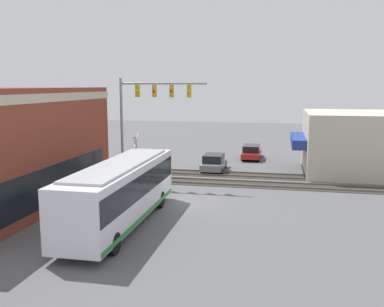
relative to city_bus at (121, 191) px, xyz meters
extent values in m
plane|color=#565659|center=(4.85, -2.80, -1.86)|extent=(120.00, 120.00, 0.00)
cube|color=beige|center=(1.95, 4.85, 4.81)|extent=(15.63, 0.36, 0.50)
cube|color=black|center=(1.95, 4.75, -0.16)|extent=(12.96, 0.12, 2.20)
cube|color=beige|center=(17.38, -14.03, 0.70)|extent=(9.46, 7.45, 5.13)
cube|color=navy|center=(17.38, -9.75, 0.74)|extent=(6.62, 1.20, 0.80)
cube|color=silver|center=(0.01, 0.00, -0.02)|extent=(11.48, 2.55, 2.82)
cube|color=black|center=(0.01, 0.00, 0.40)|extent=(11.25, 2.59, 1.19)
cube|color=#288438|center=(0.01, 0.00, -1.26)|extent=(11.25, 2.58, 0.24)
cube|color=#A5A8AA|center=(0.01, 0.00, 1.45)|extent=(9.76, 2.17, 0.12)
cylinder|color=black|center=(3.55, 0.00, -1.36)|extent=(1.00, 2.57, 1.00)
cylinder|color=black|center=(-3.93, 0.00, -1.36)|extent=(1.00, 2.57, 1.00)
cylinder|color=gray|center=(9.50, 3.51, 2.09)|extent=(0.20, 0.20, 7.91)
cylinder|color=gray|center=(9.50, 0.28, 5.65)|extent=(0.16, 6.47, 0.16)
cube|color=gold|center=(9.50, 2.22, 5.10)|extent=(0.30, 0.27, 0.90)
sphere|color=yellow|center=(9.34, 2.22, 5.10)|extent=(0.20, 0.20, 0.20)
cube|color=gold|center=(9.50, 0.92, 5.10)|extent=(0.30, 0.27, 0.90)
sphere|color=red|center=(9.34, 0.92, 5.10)|extent=(0.20, 0.20, 0.20)
cube|color=gold|center=(9.50, -0.37, 5.10)|extent=(0.30, 0.27, 0.90)
sphere|color=red|center=(9.34, -0.37, 5.10)|extent=(0.20, 0.20, 0.20)
cube|color=gold|center=(9.50, -1.66, 5.10)|extent=(0.30, 0.27, 0.90)
sphere|color=yellow|center=(9.34, -1.66, 5.10)|extent=(0.20, 0.20, 0.20)
cylinder|color=gray|center=(9.23, 2.34, -0.06)|extent=(0.14, 0.14, 3.60)
cube|color=white|center=(9.23, 2.34, 1.24)|extent=(1.41, 0.06, 1.41)
cube|color=white|center=(9.23, 2.34, 1.24)|extent=(1.41, 0.06, 1.41)
cylinder|color=#38383A|center=(9.23, 2.34, 0.44)|extent=(0.08, 0.90, 0.08)
sphere|color=red|center=(9.18, 1.89, 0.44)|extent=(0.28, 0.28, 0.28)
sphere|color=red|center=(9.18, 2.79, 0.44)|extent=(0.28, 0.28, 0.28)
cube|color=#332D28|center=(10.85, -2.80, -1.84)|extent=(2.60, 60.00, 0.03)
cube|color=#6B6056|center=(10.13, -2.80, -1.78)|extent=(0.07, 60.00, 0.15)
cube|color=#6B6056|center=(11.56, -2.80, -1.78)|extent=(0.07, 60.00, 0.15)
cube|color=#332D28|center=(14.05, -2.80, -1.84)|extent=(2.60, 60.00, 0.03)
cube|color=#6B6056|center=(13.33, -2.80, -1.78)|extent=(0.07, 60.00, 0.15)
cube|color=#6B6056|center=(14.76, -2.80, -1.78)|extent=(0.07, 60.00, 0.15)
cube|color=slate|center=(15.51, -2.60, -1.33)|extent=(4.26, 1.80, 0.55)
cube|color=black|center=(15.30, -2.60, -0.72)|extent=(2.35, 1.62, 0.66)
cylinder|color=black|center=(16.83, -2.60, -1.54)|extent=(0.64, 1.82, 0.64)
cylinder|color=black|center=(14.19, -2.60, -1.54)|extent=(0.64, 1.82, 0.64)
cube|color=#B21E19|center=(22.38, -5.40, -1.34)|extent=(4.67, 1.80, 0.52)
cube|color=black|center=(22.15, -5.40, -0.76)|extent=(2.57, 1.62, 0.64)
cylinder|color=black|center=(23.83, -5.40, -1.54)|extent=(0.64, 1.82, 0.64)
cylinder|color=black|center=(20.93, -5.40, -1.54)|extent=(0.64, 1.82, 0.64)
camera|label=1|loc=(-20.77, -8.12, 5.51)|focal=40.00mm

